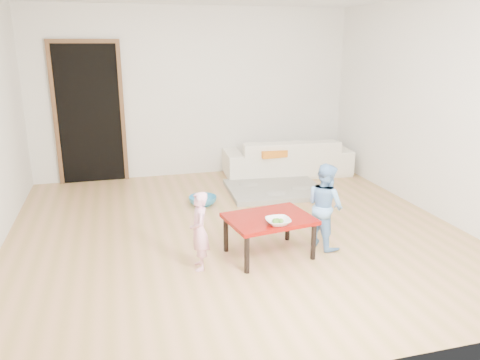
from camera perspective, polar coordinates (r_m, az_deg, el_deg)
name	(u,v)px	position (r m, az deg, el deg)	size (l,w,h in m)	color
floor	(235,229)	(5.40, -0.56, -6.04)	(5.00, 5.00, 0.01)	tan
back_wall	(195,93)	(7.47, -5.54, 10.51)	(5.00, 0.02, 2.60)	white
right_wall	(436,108)	(6.17, 22.74, 8.06)	(0.02, 5.00, 2.60)	white
doorway	(89,115)	(7.39, -17.88, 7.58)	(1.02, 0.08, 2.11)	brown
sofa	(287,157)	(7.58, 5.74, 2.86)	(2.01, 0.78, 0.59)	white
cushion	(271,152)	(7.21, 3.82, 3.39)	(0.40, 0.36, 0.11)	orange
red_table	(269,236)	(4.71, 3.54, -6.84)	(0.82, 0.62, 0.41)	maroon
bowl	(278,222)	(4.45, 4.67, -5.07)	(0.23, 0.23, 0.06)	white
broccoli	(278,222)	(4.45, 4.67, -5.08)	(0.12, 0.12, 0.06)	#2D5919
child_pink	(199,231)	(4.40, -4.98, -6.22)	(0.28, 0.18, 0.75)	pink
child_blue	(325,206)	(4.91, 10.33, -3.09)	(0.43, 0.34, 0.89)	#66A1EE
basin	(203,201)	(6.19, -4.56, -2.53)	(0.37, 0.37, 0.11)	teal
blanket	(275,189)	(6.74, 4.24, -1.14)	(1.32, 1.10, 0.07)	#9C998A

